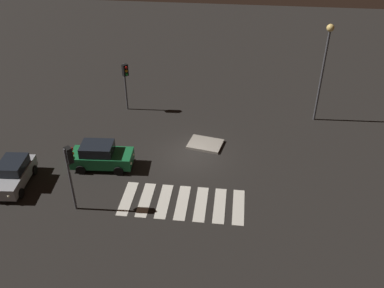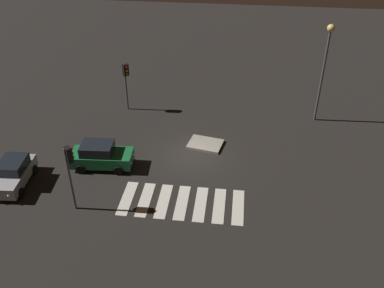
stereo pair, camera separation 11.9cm
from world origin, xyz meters
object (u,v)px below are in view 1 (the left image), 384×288
(traffic_island, at_px, (205,144))
(car_silver, at_px, (14,174))
(traffic_light_west, at_px, (125,76))
(traffic_light_south, at_px, (70,164))
(street_lamp, at_px, (325,57))
(car_green, at_px, (101,156))

(traffic_island, xyz_separation_m, car_silver, (-11.83, -6.04, 0.75))
(traffic_light_west, bearing_deg, traffic_light_south, -45.26)
(traffic_island, bearing_deg, traffic_light_west, 146.18)
(street_lamp, bearing_deg, traffic_island, -150.32)
(car_silver, distance_m, street_lamp, 23.47)
(car_green, distance_m, traffic_light_west, 8.48)
(traffic_island, distance_m, traffic_light_south, 10.95)
(traffic_island, height_order, car_green, car_green)
(traffic_light_south, xyz_separation_m, traffic_light_west, (0.05, 12.43, -0.19))
(car_silver, bearing_deg, car_green, 112.35)
(car_silver, bearing_deg, traffic_light_west, 151.21)
(traffic_light_south, distance_m, street_lamp, 20.08)
(traffic_light_south, relative_size, traffic_light_west, 1.06)
(traffic_light_south, distance_m, traffic_light_west, 12.43)
(traffic_light_west, distance_m, street_lamp, 15.63)
(car_green, height_order, street_lamp, street_lamp)
(car_silver, relative_size, street_lamp, 0.51)
(car_green, xyz_separation_m, car_silver, (-5.01, -2.53, -0.05))
(car_silver, xyz_separation_m, street_lamp, (20.31, 10.87, 4.51))
(traffic_light_west, bearing_deg, car_green, -43.84)
(traffic_light_west, relative_size, street_lamp, 0.52)
(traffic_island, distance_m, car_green, 7.71)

